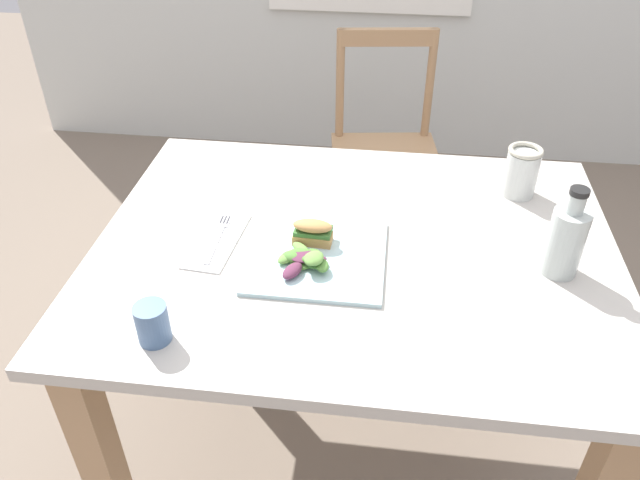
{
  "coord_description": "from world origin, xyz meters",
  "views": [
    {
      "loc": [
        -0.04,
        -1.2,
        1.57
      ],
      "look_at": [
        -0.18,
        -0.11,
        0.76
      ],
      "focal_mm": 34.75,
      "sensor_mm": 36.0,
      "label": 1
    }
  ],
  "objects_px": {
    "plate_lunch": "(318,256)",
    "fork_on_napkin": "(219,235)",
    "bottle_cold_brew": "(565,244)",
    "mason_jar_iced_tea": "(521,174)",
    "sandwich_half_front": "(313,231)",
    "dining_table": "(353,288)",
    "cup_extra_side": "(152,323)",
    "chair_wooden_far": "(385,152)"
  },
  "relations": [
    {
      "from": "plate_lunch",
      "to": "fork_on_napkin",
      "type": "xyz_separation_m",
      "value": [
        -0.23,
        0.05,
        0.0
      ]
    },
    {
      "from": "bottle_cold_brew",
      "to": "mason_jar_iced_tea",
      "type": "bearing_deg",
      "value": 98.33
    },
    {
      "from": "sandwich_half_front",
      "to": "fork_on_napkin",
      "type": "height_order",
      "value": "sandwich_half_front"
    },
    {
      "from": "dining_table",
      "to": "cup_extra_side",
      "type": "xyz_separation_m",
      "value": [
        -0.34,
        -0.34,
        0.17
      ]
    },
    {
      "from": "sandwich_half_front",
      "to": "fork_on_napkin",
      "type": "relative_size",
      "value": 0.48
    },
    {
      "from": "mason_jar_iced_tea",
      "to": "sandwich_half_front",
      "type": "bearing_deg",
      "value": -149.66
    },
    {
      "from": "plate_lunch",
      "to": "cup_extra_side",
      "type": "relative_size",
      "value": 3.66
    },
    {
      "from": "sandwich_half_front",
      "to": "cup_extra_side",
      "type": "distance_m",
      "value": 0.41
    },
    {
      "from": "dining_table",
      "to": "chair_wooden_far",
      "type": "distance_m",
      "value": 1.01
    },
    {
      "from": "fork_on_napkin",
      "to": "chair_wooden_far",
      "type": "bearing_deg",
      "value": 70.67
    },
    {
      "from": "plate_lunch",
      "to": "fork_on_napkin",
      "type": "bearing_deg",
      "value": 167.78
    },
    {
      "from": "fork_on_napkin",
      "to": "bottle_cold_brew",
      "type": "relative_size",
      "value": 0.91
    },
    {
      "from": "dining_table",
      "to": "sandwich_half_front",
      "type": "bearing_deg",
      "value": -169.77
    },
    {
      "from": "dining_table",
      "to": "fork_on_napkin",
      "type": "bearing_deg",
      "value": -177.96
    },
    {
      "from": "fork_on_napkin",
      "to": "bottle_cold_brew",
      "type": "height_order",
      "value": "bottle_cold_brew"
    },
    {
      "from": "mason_jar_iced_tea",
      "to": "bottle_cold_brew",
      "type": "bearing_deg",
      "value": -81.67
    },
    {
      "from": "chair_wooden_far",
      "to": "bottle_cold_brew",
      "type": "height_order",
      "value": "bottle_cold_brew"
    },
    {
      "from": "plate_lunch",
      "to": "dining_table",
      "type": "bearing_deg",
      "value": 38.66
    },
    {
      "from": "fork_on_napkin",
      "to": "cup_extra_side",
      "type": "relative_size",
      "value": 2.33
    },
    {
      "from": "chair_wooden_far",
      "to": "bottle_cold_brew",
      "type": "relative_size",
      "value": 4.28
    },
    {
      "from": "dining_table",
      "to": "sandwich_half_front",
      "type": "relative_size",
      "value": 12.99
    },
    {
      "from": "sandwich_half_front",
      "to": "bottle_cold_brew",
      "type": "bearing_deg",
      "value": -2.68
    },
    {
      "from": "sandwich_half_front",
      "to": "plate_lunch",
      "type": "bearing_deg",
      "value": -69.57
    },
    {
      "from": "mason_jar_iced_tea",
      "to": "dining_table",
      "type": "bearing_deg",
      "value": -145.65
    },
    {
      "from": "cup_extra_side",
      "to": "fork_on_napkin",
      "type": "bearing_deg",
      "value": 84.25
    },
    {
      "from": "dining_table",
      "to": "fork_on_napkin",
      "type": "height_order",
      "value": "fork_on_napkin"
    },
    {
      "from": "plate_lunch",
      "to": "mason_jar_iced_tea",
      "type": "height_order",
      "value": "mason_jar_iced_tea"
    },
    {
      "from": "sandwich_half_front",
      "to": "cup_extra_side",
      "type": "height_order",
      "value": "cup_extra_side"
    },
    {
      "from": "chair_wooden_far",
      "to": "fork_on_napkin",
      "type": "height_order",
      "value": "chair_wooden_far"
    },
    {
      "from": "sandwich_half_front",
      "to": "cup_extra_side",
      "type": "xyz_separation_m",
      "value": [
        -0.25,
        -0.33,
        0.0
      ]
    },
    {
      "from": "chair_wooden_far",
      "to": "fork_on_napkin",
      "type": "xyz_separation_m",
      "value": [
        -0.35,
        -1.01,
        0.3
      ]
    },
    {
      "from": "sandwich_half_front",
      "to": "cup_extra_side",
      "type": "bearing_deg",
      "value": -127.61
    },
    {
      "from": "cup_extra_side",
      "to": "mason_jar_iced_tea",
      "type": "bearing_deg",
      "value": 39.67
    },
    {
      "from": "fork_on_napkin",
      "to": "bottle_cold_brew",
      "type": "xyz_separation_m",
      "value": [
        0.74,
        -0.03,
        0.07
      ]
    },
    {
      "from": "mason_jar_iced_tea",
      "to": "fork_on_napkin",
      "type": "bearing_deg",
      "value": -158.45
    },
    {
      "from": "fork_on_napkin",
      "to": "plate_lunch",
      "type": "bearing_deg",
      "value": -12.22
    },
    {
      "from": "sandwich_half_front",
      "to": "dining_table",
      "type": "bearing_deg",
      "value": 10.23
    },
    {
      "from": "sandwich_half_front",
      "to": "bottle_cold_brew",
      "type": "xyz_separation_m",
      "value": [
        0.53,
        -0.02,
        0.03
      ]
    },
    {
      "from": "mason_jar_iced_tea",
      "to": "cup_extra_side",
      "type": "relative_size",
      "value": 1.61
    },
    {
      "from": "sandwich_half_front",
      "to": "mason_jar_iced_tea",
      "type": "distance_m",
      "value": 0.56
    },
    {
      "from": "chair_wooden_far",
      "to": "mason_jar_iced_tea",
      "type": "xyz_separation_m",
      "value": [
        0.34,
        -0.73,
        0.35
      ]
    },
    {
      "from": "mason_jar_iced_tea",
      "to": "cup_extra_side",
      "type": "xyz_separation_m",
      "value": [
        -0.73,
        -0.61,
        -0.02
      ]
    }
  ]
}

